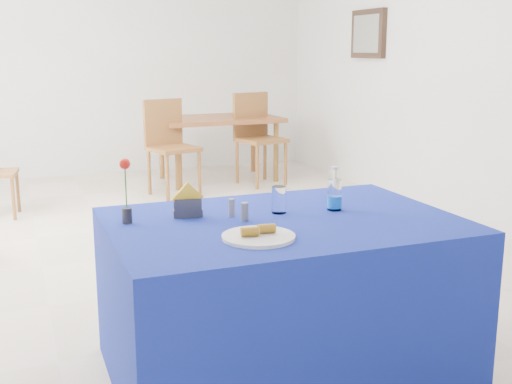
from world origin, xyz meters
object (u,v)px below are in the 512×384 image
at_px(plate, 258,237).
at_px(oak_table, 218,124).
at_px(water_bottle, 334,196).
at_px(blue_table, 283,296).
at_px(chair_bg_left, 169,140).
at_px(chair_bg_right, 256,132).

bearing_deg(plate, oak_table, 74.21).
relative_size(water_bottle, oak_table, 0.15).
distance_m(blue_table, chair_bg_left, 4.08).
distance_m(oak_table, chair_bg_left, 0.91).
height_order(blue_table, oak_table, blue_table).
relative_size(blue_table, oak_table, 1.11).
bearing_deg(blue_table, water_bottle, 14.22).
height_order(blue_table, chair_bg_right, chair_bg_right).
bearing_deg(chair_bg_left, water_bottle, -108.33).
distance_m(plate, oak_table, 5.03).
bearing_deg(chair_bg_right, oak_table, 123.34).
bearing_deg(oak_table, plate, -105.79).
height_order(plate, water_bottle, water_bottle).
height_order(blue_table, chair_bg_left, chair_bg_left).
relative_size(oak_table, chair_bg_left, 1.42).
xyz_separation_m(water_bottle, chair_bg_left, (0.12, 3.98, -0.24)).
xyz_separation_m(plate, chair_bg_left, (0.65, 4.30, -0.18)).
bearing_deg(blue_table, plate, -131.69).
xyz_separation_m(blue_table, oak_table, (1.15, 4.59, 0.30)).
bearing_deg(water_bottle, plate, -148.21).
height_order(plate, chair_bg_right, chair_bg_right).
xyz_separation_m(plate, oak_table, (1.37, 4.84, -0.09)).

